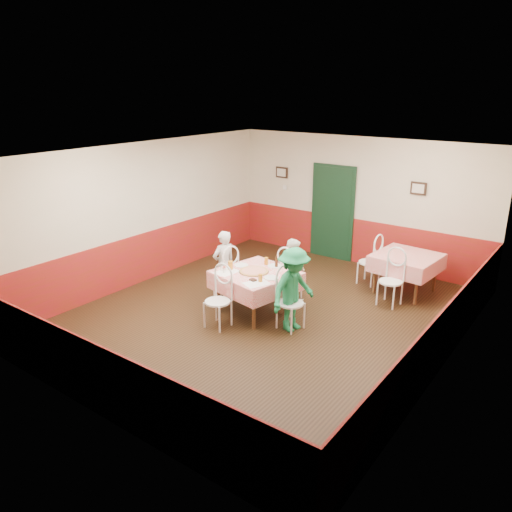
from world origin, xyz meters
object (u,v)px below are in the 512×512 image
Objects in this scene: main_table at (256,292)px; second_table at (405,274)px; chair_near at (218,302)px; diner_far at (292,269)px; pizza at (254,271)px; glass_c at (266,261)px; beer_bottle at (276,262)px; chair_second_a at (369,262)px; diner_right at (293,290)px; chair_left at (226,275)px; diner_left at (224,265)px; glass_a at (230,265)px; chair_second_b at (391,282)px; chair_right at (291,303)px; wallet at (253,280)px; chair_far at (290,277)px; glass_b at (260,278)px.

second_table is at bearing 53.83° from main_table.
main_table is 1.09× the size of second_table.
diner_far reaches higher than chair_near.
diner_far reaches higher than pizza.
beer_bottle is at bearing -5.90° from glass_c.
chair_second_a is 2.70m from pizza.
main_table is at bearing 86.99° from diner_right.
pizza is at bearing 91.08° from chair_left.
diner_right is (1.76, -0.37, 0.06)m from diner_left.
chair_second_a is 5.81× the size of glass_a.
diner_right is (1.05, 0.65, 0.26)m from chair_near.
chair_second_a is 0.77× the size of diner_far.
chair_second_a is at bearing 155.45° from chair_left.
chair_second_b is at bearing -16.93° from diner_right.
diner_left is (-0.45, 0.35, -0.19)m from glass_a.
diner_far is (-0.65, 1.05, 0.14)m from chair_right.
chair_right is at bearing -0.14° from glass_a.
chair_second_a and chair_second_b have the same top height.
main_table is 1.36× the size of chair_left.
second_table is 2.26× the size of pizza.
chair_second_a is 2.96m from diner_left.
glass_a reaches higher than chair_second_a.
chair_second_a is at bearing 139.94° from chair_second_b.
chair_right is 0.26m from diner_right.
beer_bottle reaches higher than pizza.
main_table is 1.36× the size of chair_second_b.
main_table is 0.94× the size of diner_left.
pizza is 0.89m from diner_left.
chair_near is at bearing 48.12° from chair_left.
diner_right is (-0.90, -1.87, 0.26)m from chair_second_b.
diner_right is at bearing 93.12° from chair_left.
beer_bottle is at bearing 104.90° from wallet.
diner_left reaches higher than chair_left.
chair_far is 1.23m from wallet.
diner_right reaches higher than second_table.
chair_second_a is 1.06m from chair_second_b.
diner_far is at bearing 102.67° from wallet.
chair_left and chair_second_a have the same top height.
diner_far reaches higher than beer_bottle.
chair_second_a is 8.18× the size of wallet.
glass_c is (-1.11, -2.03, 0.38)m from chair_second_a.
chair_right is at bearing -40.06° from beer_bottle.
diner_left reaches higher than chair_second_b.
second_table is 0.75m from chair_second_b.
glass_a is 0.11× the size of diner_right.
diner_far is (-1.60, -1.56, 0.21)m from second_table.
beer_bottle reaches higher than chair_second_a.
chair_far is 6.95× the size of glass_b.
main_table is 1.36× the size of chair_right.
chair_far reaches higher than main_table.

